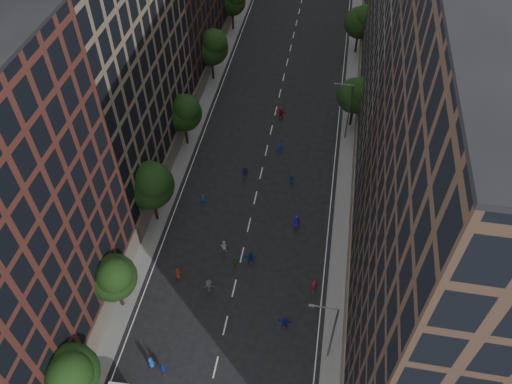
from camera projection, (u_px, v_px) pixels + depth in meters
ground at (266, 153)px, 69.00m from camera, size 240.00×240.00×0.00m
sidewalk_left at (195, 110)px, 75.37m from camera, size 4.00×105.00×0.15m
sidewalk_right at (355, 128)px, 72.58m from camera, size 4.00×105.00×0.15m
bldg_left_b at (92, 51)px, 55.40m from camera, size 14.00×26.00×34.00m
bldg_right_a at (470, 229)px, 36.85m from camera, size 14.00×30.00×36.00m
bldg_right_b at (436, 43)px, 57.38m from camera, size 14.00×28.00×33.00m
tree_left_0 at (69, 374)px, 41.68m from camera, size 5.20×5.20×8.83m
tree_left_1 at (113, 277)px, 48.69m from camera, size 4.80×4.80×8.21m
tree_left_2 at (151, 184)px, 56.12m from camera, size 5.60×5.60×9.45m
tree_left_3 at (184, 112)px, 65.92m from camera, size 5.00×5.00×8.58m
tree_left_4 at (212, 46)px, 76.43m from camera, size 5.40×5.40×9.08m
tree_left_5 at (233, 0)px, 87.47m from camera, size 4.80×4.80×8.33m
tree_right_a at (357, 94)px, 68.82m from camera, size 5.00×5.00×8.39m
tree_right_b at (361, 21)px, 81.98m from camera, size 5.20×5.20×8.83m
streetlamp_near at (331, 331)px, 45.24m from camera, size 2.64×0.22×9.06m
streetlamp_far at (348, 109)px, 67.36m from camera, size 2.64×0.22×9.06m
skater_0 at (151, 362)px, 47.75m from camera, size 0.79×0.55×1.54m
skater_4 at (163, 369)px, 47.28m from camera, size 0.97×0.58×1.54m
skater_5 at (285, 322)px, 50.63m from camera, size 1.42×0.46×1.52m
skater_6 at (178, 274)px, 54.62m from camera, size 0.83×0.62×1.54m
skater_7 at (314, 286)px, 53.42m from camera, size 0.71×0.51×1.80m
skater_8 at (224, 246)px, 57.04m from camera, size 0.89×0.73×1.70m
skater_9 at (209, 286)px, 53.31m from camera, size 1.34×0.94×1.89m
skater_10 at (235, 263)px, 55.57m from camera, size 0.99×0.52×1.60m
skater_11 at (250, 258)px, 56.01m from camera, size 1.53×0.91×1.57m
skater_12 at (297, 222)px, 59.44m from camera, size 1.02×0.80×1.83m
skater_13 at (203, 199)px, 61.99m from camera, size 0.65×0.47×1.65m
skater_14 at (291, 181)px, 64.27m from camera, size 0.88×0.76×1.56m
skater_15 at (280, 148)px, 68.54m from camera, size 1.04×0.70×1.49m
skater_16 at (245, 173)px, 65.06m from camera, size 1.13×0.69×1.79m
skater_17 at (281, 114)px, 73.47m from camera, size 1.71×0.55×1.84m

